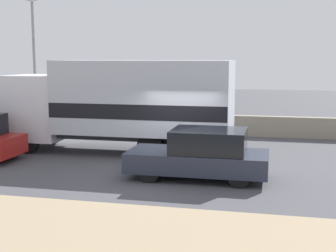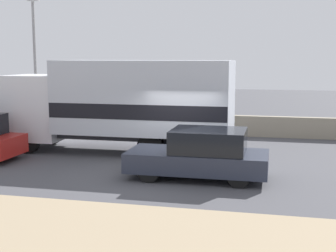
{
  "view_description": "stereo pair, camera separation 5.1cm",
  "coord_description": "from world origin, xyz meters",
  "px_view_note": "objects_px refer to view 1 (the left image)",
  "views": [
    {
      "loc": [
        3.02,
        -14.04,
        3.59
      ],
      "look_at": [
        -0.43,
        1.09,
        1.31
      ],
      "focal_mm": 50.0,
      "sensor_mm": 36.0,
      "label": 1
    },
    {
      "loc": [
        3.07,
        -14.03,
        3.59
      ],
      "look_at": [
        -0.43,
        1.09,
        1.31
      ],
      "focal_mm": 50.0,
      "sensor_mm": 36.0,
      "label": 2
    }
  ],
  "objects_px": {
    "car_hatchback": "(201,154)",
    "pedestrian": "(31,116)",
    "street_lamp": "(34,54)",
    "box_truck": "(124,102)"
  },
  "relations": [
    {
      "from": "pedestrian",
      "to": "car_hatchback",
      "type": "bearing_deg",
      "value": -33.98
    },
    {
      "from": "box_truck",
      "to": "car_hatchback",
      "type": "xyz_separation_m",
      "value": [
        3.44,
        -3.18,
        -1.2
      ]
    },
    {
      "from": "box_truck",
      "to": "street_lamp",
      "type": "bearing_deg",
      "value": -33.05
    },
    {
      "from": "street_lamp",
      "to": "car_hatchback",
      "type": "xyz_separation_m",
      "value": [
        9.08,
        -6.85,
        -3.03
      ]
    },
    {
      "from": "street_lamp",
      "to": "pedestrian",
      "type": "xyz_separation_m",
      "value": [
        0.13,
        -0.81,
        -2.87
      ]
    },
    {
      "from": "box_truck",
      "to": "pedestrian",
      "type": "bearing_deg",
      "value": -27.39
    },
    {
      "from": "box_truck",
      "to": "pedestrian",
      "type": "xyz_separation_m",
      "value": [
        -5.52,
        2.86,
        -1.04
      ]
    },
    {
      "from": "street_lamp",
      "to": "box_truck",
      "type": "bearing_deg",
      "value": -33.05
    },
    {
      "from": "car_hatchback",
      "to": "pedestrian",
      "type": "bearing_deg",
      "value": -33.98
    },
    {
      "from": "car_hatchback",
      "to": "street_lamp",
      "type": "bearing_deg",
      "value": -37.02
    }
  ]
}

